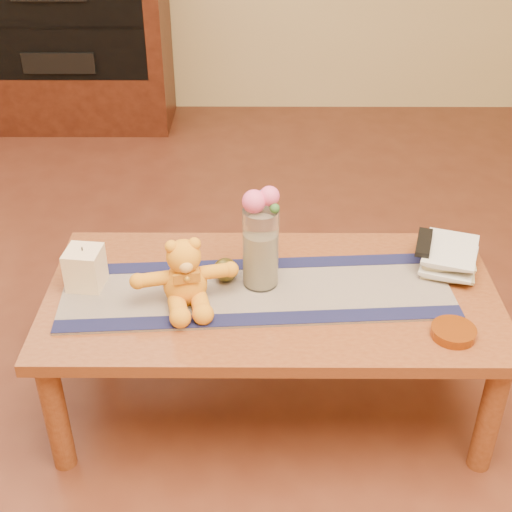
{
  "coord_description": "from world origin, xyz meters",
  "views": [
    {
      "loc": [
        -0.04,
        -1.76,
        1.72
      ],
      "look_at": [
        -0.05,
        0.0,
        0.58
      ],
      "focal_mm": 49.09,
      "sensor_mm": 36.0,
      "label": 1
    }
  ],
  "objects_px": {
    "amber_dish": "(453,332)",
    "tv_remote": "(424,242)",
    "teddy_bear": "(185,272)",
    "glass_vase": "(261,248)",
    "bronze_ball": "(226,270)",
    "pillar_candle": "(85,268)",
    "book_bottom": "(421,260)"
  },
  "relations": [
    {
      "from": "bronze_ball",
      "to": "tv_remote",
      "type": "bearing_deg",
      "value": 9.11
    },
    {
      "from": "glass_vase",
      "to": "teddy_bear",
      "type": "bearing_deg",
      "value": -158.23
    },
    {
      "from": "pillar_candle",
      "to": "glass_vase",
      "type": "relative_size",
      "value": 0.49
    },
    {
      "from": "glass_vase",
      "to": "tv_remote",
      "type": "relative_size",
      "value": 1.62
    },
    {
      "from": "glass_vase",
      "to": "amber_dish",
      "type": "relative_size",
      "value": 2.04
    },
    {
      "from": "pillar_candle",
      "to": "amber_dish",
      "type": "distance_m",
      "value": 1.11
    },
    {
      "from": "glass_vase",
      "to": "tv_remote",
      "type": "distance_m",
      "value": 0.54
    },
    {
      "from": "pillar_candle",
      "to": "teddy_bear",
      "type": "bearing_deg",
      "value": -13.7
    },
    {
      "from": "tv_remote",
      "to": "teddy_bear",
      "type": "bearing_deg",
      "value": -148.66
    },
    {
      "from": "teddy_bear",
      "to": "amber_dish",
      "type": "distance_m",
      "value": 0.79
    },
    {
      "from": "glass_vase",
      "to": "bronze_ball",
      "type": "bearing_deg",
      "value": 171.8
    },
    {
      "from": "glass_vase",
      "to": "amber_dish",
      "type": "height_order",
      "value": "glass_vase"
    },
    {
      "from": "glass_vase",
      "to": "bronze_ball",
      "type": "height_order",
      "value": "glass_vase"
    },
    {
      "from": "pillar_candle",
      "to": "tv_remote",
      "type": "relative_size",
      "value": 0.79
    },
    {
      "from": "pillar_candle",
      "to": "amber_dish",
      "type": "relative_size",
      "value": 0.99
    },
    {
      "from": "book_bottom",
      "to": "tv_remote",
      "type": "distance_m",
      "value": 0.08
    },
    {
      "from": "tv_remote",
      "to": "amber_dish",
      "type": "height_order",
      "value": "tv_remote"
    },
    {
      "from": "pillar_candle",
      "to": "book_bottom",
      "type": "xyz_separation_m",
      "value": [
        1.07,
        0.14,
        -0.06
      ]
    },
    {
      "from": "tv_remote",
      "to": "pillar_candle",
      "type": "bearing_deg",
      "value": -157.12
    },
    {
      "from": "bronze_ball",
      "to": "tv_remote",
      "type": "distance_m",
      "value": 0.65
    },
    {
      "from": "bronze_ball",
      "to": "glass_vase",
      "type": "bearing_deg",
      "value": -8.2
    },
    {
      "from": "pillar_candle",
      "to": "bronze_ball",
      "type": "bearing_deg",
      "value": 3.82
    },
    {
      "from": "bronze_ball",
      "to": "book_bottom",
      "type": "distance_m",
      "value": 0.65
    },
    {
      "from": "teddy_bear",
      "to": "tv_remote",
      "type": "relative_size",
      "value": 1.88
    },
    {
      "from": "glass_vase",
      "to": "amber_dish",
      "type": "xyz_separation_m",
      "value": [
        0.55,
        -0.25,
        -0.12
      ]
    },
    {
      "from": "teddy_bear",
      "to": "book_bottom",
      "type": "bearing_deg",
      "value": 2.8
    },
    {
      "from": "teddy_bear",
      "to": "glass_vase",
      "type": "bearing_deg",
      "value": 8.5
    },
    {
      "from": "amber_dish",
      "to": "teddy_bear",
      "type": "bearing_deg",
      "value": 168.34
    },
    {
      "from": "pillar_candle",
      "to": "book_bottom",
      "type": "bearing_deg",
      "value": 7.48
    },
    {
      "from": "amber_dish",
      "to": "tv_remote",
      "type": "bearing_deg",
      "value": 93.14
    },
    {
      "from": "glass_vase",
      "to": "book_bottom",
      "type": "height_order",
      "value": "glass_vase"
    },
    {
      "from": "glass_vase",
      "to": "pillar_candle",
      "type": "bearing_deg",
      "value": -178.62
    }
  ]
}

